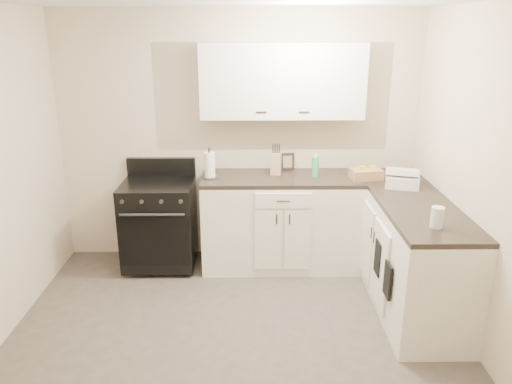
{
  "coord_description": "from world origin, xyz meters",
  "views": [
    {
      "loc": [
        0.13,
        -3.15,
        2.33
      ],
      "look_at": [
        0.17,
        0.85,
        1.0
      ],
      "focal_mm": 35.0,
      "sensor_mm": 36.0,
      "label": 1
    }
  ],
  "objects_px": {
    "knife_block": "(276,164)",
    "wicker_basket": "(366,174)",
    "countertop_grill": "(402,181)",
    "paper_towel": "(210,165)",
    "stove": "(159,224)"
  },
  "relations": [
    {
      "from": "knife_block",
      "to": "wicker_basket",
      "type": "xyz_separation_m",
      "value": [
        0.85,
        -0.16,
        -0.06
      ]
    },
    {
      "from": "knife_block",
      "to": "countertop_grill",
      "type": "xyz_separation_m",
      "value": [
        1.13,
        -0.4,
        -0.06
      ]
    },
    {
      "from": "paper_towel",
      "to": "wicker_basket",
      "type": "xyz_separation_m",
      "value": [
        1.5,
        -0.06,
        -0.08
      ]
    },
    {
      "from": "paper_towel",
      "to": "countertop_grill",
      "type": "height_order",
      "value": "paper_towel"
    },
    {
      "from": "knife_block",
      "to": "paper_towel",
      "type": "distance_m",
      "value": 0.65
    },
    {
      "from": "stove",
      "to": "countertop_grill",
      "type": "xyz_separation_m",
      "value": [
        2.29,
        -0.3,
        0.53
      ]
    },
    {
      "from": "stove",
      "to": "wicker_basket",
      "type": "distance_m",
      "value": 2.08
    },
    {
      "from": "paper_towel",
      "to": "countertop_grill",
      "type": "xyz_separation_m",
      "value": [
        1.78,
        -0.29,
        -0.07
      ]
    },
    {
      "from": "knife_block",
      "to": "countertop_grill",
      "type": "bearing_deg",
      "value": -10.65
    },
    {
      "from": "knife_block",
      "to": "wicker_basket",
      "type": "height_order",
      "value": "knife_block"
    },
    {
      "from": "countertop_grill",
      "to": "stove",
      "type": "bearing_deg",
      "value": -171.26
    },
    {
      "from": "stove",
      "to": "knife_block",
      "type": "xyz_separation_m",
      "value": [
        1.16,
        0.1,
        0.59
      ]
    },
    {
      "from": "stove",
      "to": "wicker_basket",
      "type": "xyz_separation_m",
      "value": [
        2.02,
        -0.06,
        0.53
      ]
    },
    {
      "from": "stove",
      "to": "paper_towel",
      "type": "bearing_deg",
      "value": -0.82
    },
    {
      "from": "knife_block",
      "to": "wicker_basket",
      "type": "bearing_deg",
      "value": -2.21
    }
  ]
}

